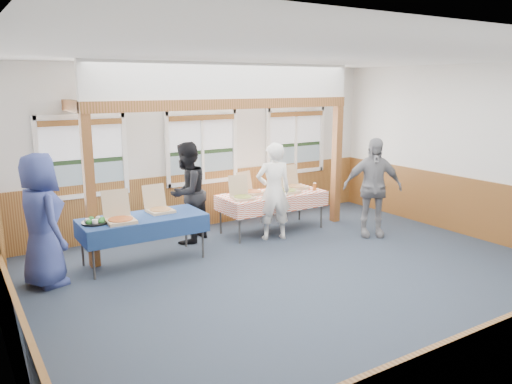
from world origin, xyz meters
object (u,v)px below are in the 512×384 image
(woman_white, at_px, (274,191))
(person_grey, at_px, (372,187))
(woman_black, at_px, (187,193))
(man_blue, at_px, (41,220))
(table_left, at_px, (143,220))
(table_right, at_px, (272,196))

(woman_white, bearing_deg, person_grey, 171.48)
(woman_black, distance_m, man_blue, 2.69)
(table_left, relative_size, man_blue, 1.03)
(man_blue, xyz_separation_m, person_grey, (5.68, -0.75, -0.02))
(table_right, relative_size, woman_white, 1.26)
(woman_white, distance_m, man_blue, 3.99)
(person_grey, bearing_deg, table_right, 170.75)
(table_right, bearing_deg, woman_white, -97.18)
(woman_black, height_order, man_blue, man_blue)
(woman_white, height_order, person_grey, person_grey)
(woman_black, bearing_deg, table_left, -4.55)
(woman_white, relative_size, person_grey, 0.96)
(table_right, height_order, woman_white, woman_white)
(table_left, distance_m, table_right, 2.76)
(table_left, relative_size, woman_black, 1.08)
(man_blue, bearing_deg, woman_white, -101.85)
(table_right, distance_m, woman_black, 1.72)
(table_right, xyz_separation_m, woman_white, (-0.27, -0.45, 0.20))
(woman_black, xyz_separation_m, man_blue, (-2.57, -0.77, 0.04))
(table_right, height_order, woman_black, woman_black)
(table_left, distance_m, man_blue, 1.55)
(table_right, bearing_deg, man_blue, -148.96)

